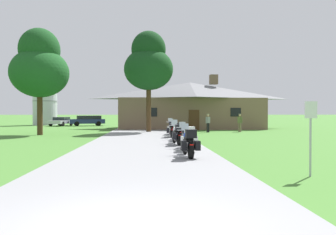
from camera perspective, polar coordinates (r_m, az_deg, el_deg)
The scene contains 17 objects.
ground_plane at distance 25.13m, azimuth -4.02°, elevation -3.30°, with size 500.00×500.00×0.00m, color #42752D.
asphalt_driveway at distance 23.13m, azimuth -4.08°, elevation -3.59°, with size 6.40×80.00×0.06m, color gray.
motorcycle_blue_nearest_to_camera at distance 13.25m, azimuth 3.55°, elevation -4.41°, with size 0.76×2.08×1.30m.
motorcycle_black_second_in_row at distance 15.81m, azimuth 3.28°, elevation -3.55°, with size 0.87×2.08×1.30m.
motorcycle_white_third_in_row at distance 18.37m, azimuth 1.62°, elevation -2.94°, with size 0.85×2.08×1.30m.
motorcycle_green_fourth_in_row at distance 21.10m, azimuth 1.78°, elevation -2.44°, with size 0.88×2.08×1.30m.
motorcycle_silver_fifth_in_row at distance 24.09m, azimuth 0.60°, elevation -2.03°, with size 0.75×2.08×1.30m.
motorcycle_red_farthest_in_row at distance 26.71m, azimuth 0.60°, elevation -1.75°, with size 0.77×2.08×1.30m.
stone_lodge at distance 38.61m, azimuth 3.67°, elevation 2.19°, with size 16.58×8.28×6.19m.
bystander_olive_shirt_near_lodge at distance 32.27m, azimuth 12.15°, elevation -0.71°, with size 0.39×0.46×1.69m.
bystander_gray_shirt_beside_signpost at distance 30.81m, azimuth 6.82°, elevation -0.78°, with size 0.45×0.40×1.69m.
metal_signpost_roadside at distance 10.31m, azimuth 23.14°, elevation -1.83°, with size 0.36×0.06×2.14m.
tree_by_lodge_front at distance 31.13m, azimuth -3.33°, elevation 9.15°, with size 4.51×4.51×9.30m.
tree_left_near at distance 29.24m, azimuth -21.04°, elevation 8.16°, with size 4.65×4.65×8.63m.
metal_silo_distant at distance 51.85m, azimuth -20.23°, elevation 3.11°, with size 3.49×3.49×7.80m.
parked_navy_suv_far_left at distance 46.90m, azimuth -13.51°, elevation -0.44°, with size 4.92×2.94×1.40m.
parked_silver_sedan_far_left at distance 47.65m, azimuth -17.74°, elevation -0.60°, with size 2.63×4.48×1.20m.
Camera 1 is at (0.31, -5.06, 1.82)m, focal length 35.76 mm.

